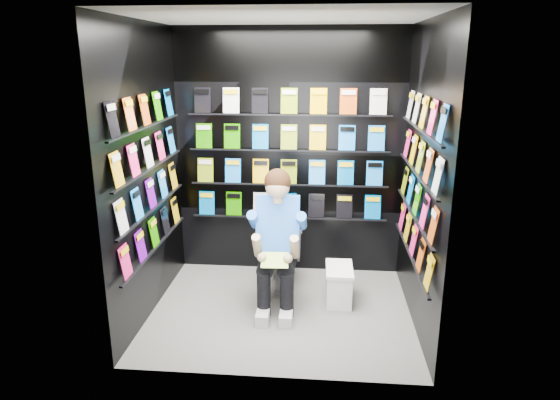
{
  "coord_description": "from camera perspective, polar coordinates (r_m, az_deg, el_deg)",
  "views": [
    {
      "loc": [
        0.36,
        -4.18,
        2.3
      ],
      "look_at": [
        -0.02,
        0.15,
        1.04
      ],
      "focal_mm": 32.0,
      "sensor_mm": 36.0,
      "label": 1
    }
  ],
  "objects": [
    {
      "name": "wall_front",
      "position": [
        3.36,
        -1.35,
        -1.24
      ],
      "size": [
        2.4,
        0.04,
        2.6
      ],
      "primitive_type": "cube",
      "color": "black",
      "rests_on": "floor"
    },
    {
      "name": "ceiling",
      "position": [
        4.21,
        0.12,
        20.2
      ],
      "size": [
        2.4,
        2.4,
        0.0
      ],
      "primitive_type": "plane",
      "color": "white",
      "rests_on": "floor"
    },
    {
      "name": "wall_right",
      "position": [
        4.38,
        15.95,
        2.3
      ],
      "size": [
        0.04,
        2.0,
        2.6
      ],
      "primitive_type": "cube",
      "color": "black",
      "rests_on": "floor"
    },
    {
      "name": "toilet",
      "position": [
        5.16,
        0.2,
        -5.89
      ],
      "size": [
        0.44,
        0.76,
        0.73
      ],
      "primitive_type": "imported",
      "rotation": [
        0.0,
        0.0,
        3.17
      ],
      "color": "white",
      "rests_on": "floor"
    },
    {
      "name": "comics_left",
      "position": [
        4.57,
        -14.7,
        2.99
      ],
      "size": [
        0.06,
        1.7,
        1.37
      ],
      "primitive_type": null,
      "color": "orange",
      "rests_on": "wall_left"
    },
    {
      "name": "wall_left",
      "position": [
        4.58,
        -15.05,
        2.94
      ],
      "size": [
        0.04,
        2.0,
        2.6
      ],
      "primitive_type": "cube",
      "color": "black",
      "rests_on": "floor"
    },
    {
      "name": "held_comic",
      "position": [
        4.4,
        -0.6,
        -6.89
      ],
      "size": [
        0.24,
        0.15,
        0.1
      ],
      "primitive_type": "cube",
      "rotation": [
        -0.96,
        0.0,
        0.03
      ],
      "color": "green",
      "rests_on": "reader"
    },
    {
      "name": "reader",
      "position": [
        4.65,
        -0.18,
        -2.87
      ],
      "size": [
        0.57,
        0.81,
        1.46
      ],
      "primitive_type": null,
      "rotation": [
        0.0,
        0.0,
        0.03
      ],
      "color": "blue",
      "rests_on": "toilet"
    },
    {
      "name": "wall_back",
      "position": [
        5.29,
        1.04,
        5.23
      ],
      "size": [
        2.4,
        0.04,
        2.6
      ],
      "primitive_type": "cube",
      "color": "black",
      "rests_on": "floor"
    },
    {
      "name": "longbox",
      "position": [
        4.93,
        6.74,
        -9.71
      ],
      "size": [
        0.24,
        0.43,
        0.32
      ],
      "primitive_type": "cube",
      "rotation": [
        0.0,
        0.0,
        0.01
      ],
      "color": "white",
      "rests_on": "floor"
    },
    {
      "name": "comics_right",
      "position": [
        4.38,
        15.57,
        2.38
      ],
      "size": [
        0.06,
        1.7,
        1.37
      ],
      "primitive_type": null,
      "color": "orange",
      "rests_on": "wall_right"
    },
    {
      "name": "comics_back",
      "position": [
        5.26,
        1.02,
        5.23
      ],
      "size": [
        2.1,
        0.06,
        1.37
      ],
      "primitive_type": null,
      "color": "orange",
      "rests_on": "wall_back"
    },
    {
      "name": "floor",
      "position": [
        4.79,
        0.1,
        -12.58
      ],
      "size": [
        2.4,
        2.4,
        0.0
      ],
      "primitive_type": "plane",
      "color": "#5F5F5C",
      "rests_on": "ground"
    },
    {
      "name": "longbox_lid",
      "position": [
        4.86,
        6.81,
        -7.85
      ],
      "size": [
        0.26,
        0.45,
        0.03
      ],
      "primitive_type": "cube",
      "rotation": [
        0.0,
        0.0,
        0.01
      ],
      "color": "white",
      "rests_on": "longbox"
    }
  ]
}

